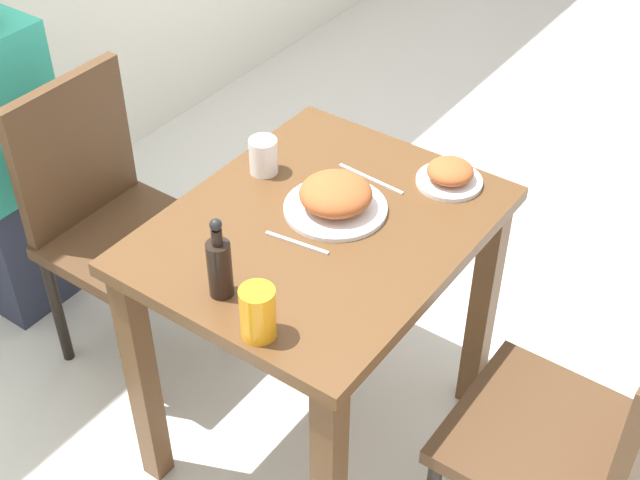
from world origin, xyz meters
The scene contains 11 objects.
ground_plane centered at (0.00, 0.00, 0.00)m, with size 16.00×16.00×0.00m, color silver.
dining_table centered at (0.00, 0.00, 0.62)m, with size 0.84×0.67×0.76m.
chair_near centered at (0.00, -0.71, 0.50)m, with size 0.42×0.42×0.89m.
chair_far centered at (-0.04, 0.71, 0.50)m, with size 0.42×0.42×0.89m.
food_plate centered at (0.06, 0.00, 0.80)m, with size 0.25×0.25×0.09m.
side_plate centered at (0.32, -0.17, 0.79)m, with size 0.17×0.17×0.06m.
drink_cup centered at (0.09, 0.24, 0.81)m, with size 0.07×0.07×0.09m.
juice_glass centered at (-0.37, -0.11, 0.82)m, with size 0.07×0.07×0.12m.
sauce_bottle centered at (-0.32, 0.03, 0.84)m, with size 0.05×0.05×0.20m.
fork_utensil centered at (-0.09, 0.00, 0.77)m, with size 0.03×0.16×0.00m.
spoon_utensil centered at (0.22, 0.00, 0.77)m, with size 0.02×0.20×0.00m.
Camera 1 is at (-1.33, -0.95, 2.06)m, focal length 50.00 mm.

